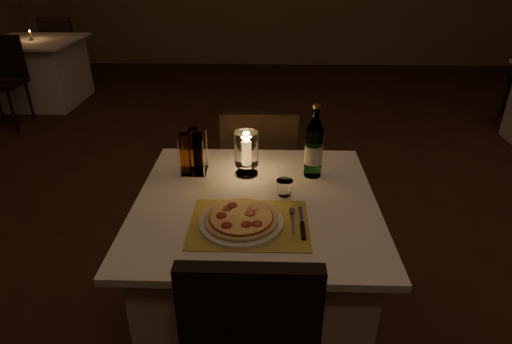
{
  "coord_description": "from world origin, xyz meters",
  "views": [
    {
      "loc": [
        -0.17,
        -1.96,
        1.67
      ],
      "look_at": [
        -0.21,
        -0.42,
        0.86
      ],
      "focal_mm": 30.0,
      "sensor_mm": 36.0,
      "label": 1
    }
  ],
  "objects_px": {
    "main_table": "(256,268)",
    "chair_far": "(259,164)",
    "water_bottle": "(314,148)",
    "neighbor_table_left": "(39,72)",
    "hurricane_candle": "(246,150)",
    "plate": "(241,222)",
    "pizza": "(241,218)",
    "tumbler": "(285,188)"
  },
  "relations": [
    {
      "from": "plate",
      "to": "neighbor_table_left",
      "type": "bearing_deg",
      "value": 125.97
    },
    {
      "from": "plate",
      "to": "water_bottle",
      "type": "bearing_deg",
      "value": 53.26
    },
    {
      "from": "main_table",
      "to": "chair_far",
      "type": "xyz_separation_m",
      "value": [
        -0.0,
        0.71,
        0.18
      ]
    },
    {
      "from": "main_table",
      "to": "plate",
      "type": "distance_m",
      "value": 0.42
    },
    {
      "from": "neighbor_table_left",
      "to": "water_bottle",
      "type": "bearing_deg",
      "value": -47.64
    },
    {
      "from": "tumbler",
      "to": "hurricane_candle",
      "type": "distance_m",
      "value": 0.26
    },
    {
      "from": "pizza",
      "to": "water_bottle",
      "type": "distance_m",
      "value": 0.52
    },
    {
      "from": "chair_far",
      "to": "plate",
      "type": "distance_m",
      "value": 0.92
    },
    {
      "from": "main_table",
      "to": "hurricane_candle",
      "type": "distance_m",
      "value": 0.54
    },
    {
      "from": "water_bottle",
      "to": "neighbor_table_left",
      "type": "distance_m",
      "value": 4.37
    },
    {
      "from": "neighbor_table_left",
      "to": "hurricane_candle",
      "type": "bearing_deg",
      "value": -50.72
    },
    {
      "from": "chair_far",
      "to": "tumbler",
      "type": "xyz_separation_m",
      "value": [
        0.12,
        -0.67,
        0.23
      ]
    },
    {
      "from": "tumbler",
      "to": "neighbor_table_left",
      "type": "relative_size",
      "value": 0.07
    },
    {
      "from": "chair_far",
      "to": "hurricane_candle",
      "type": "height_order",
      "value": "hurricane_candle"
    },
    {
      "from": "chair_far",
      "to": "pizza",
      "type": "bearing_deg",
      "value": -93.22
    },
    {
      "from": "water_bottle",
      "to": "neighbor_table_left",
      "type": "bearing_deg",
      "value": 132.36
    },
    {
      "from": "pizza",
      "to": "neighbor_table_left",
      "type": "bearing_deg",
      "value": 125.97
    },
    {
      "from": "chair_far",
      "to": "plate",
      "type": "relative_size",
      "value": 2.81
    },
    {
      "from": "chair_far",
      "to": "water_bottle",
      "type": "bearing_deg",
      "value": -62.64
    },
    {
      "from": "pizza",
      "to": "main_table",
      "type": "bearing_deg",
      "value": 74.4
    },
    {
      "from": "plate",
      "to": "pizza",
      "type": "height_order",
      "value": "pizza"
    },
    {
      "from": "plate",
      "to": "tumbler",
      "type": "distance_m",
      "value": 0.28
    },
    {
      "from": "main_table",
      "to": "hurricane_candle",
      "type": "xyz_separation_m",
      "value": [
        -0.05,
        0.23,
        0.49
      ]
    },
    {
      "from": "main_table",
      "to": "tumbler",
      "type": "relative_size",
      "value": 14.3
    },
    {
      "from": "tumbler",
      "to": "water_bottle",
      "type": "xyz_separation_m",
      "value": [
        0.13,
        0.18,
        0.1
      ]
    },
    {
      "from": "chair_far",
      "to": "water_bottle",
      "type": "xyz_separation_m",
      "value": [
        0.25,
        -0.49,
        0.33
      ]
    },
    {
      "from": "pizza",
      "to": "neighbor_table_left",
      "type": "distance_m",
      "value": 4.48
    },
    {
      "from": "plate",
      "to": "water_bottle",
      "type": "height_order",
      "value": "water_bottle"
    },
    {
      "from": "chair_far",
      "to": "water_bottle",
      "type": "distance_m",
      "value": 0.64
    },
    {
      "from": "main_table",
      "to": "plate",
      "type": "xyz_separation_m",
      "value": [
        -0.05,
        -0.18,
        0.38
      ]
    },
    {
      "from": "pizza",
      "to": "neighbor_table_left",
      "type": "xyz_separation_m",
      "value": [
        -2.62,
        3.61,
        -0.39
      ]
    },
    {
      "from": "chair_far",
      "to": "neighbor_table_left",
      "type": "distance_m",
      "value": 3.82
    },
    {
      "from": "tumbler",
      "to": "water_bottle",
      "type": "height_order",
      "value": "water_bottle"
    },
    {
      "from": "main_table",
      "to": "chair_far",
      "type": "relative_size",
      "value": 1.11
    },
    {
      "from": "plate",
      "to": "neighbor_table_left",
      "type": "height_order",
      "value": "plate"
    },
    {
      "from": "chair_far",
      "to": "main_table",
      "type": "bearing_deg",
      "value": -90.0
    },
    {
      "from": "main_table",
      "to": "pizza",
      "type": "relative_size",
      "value": 3.57
    },
    {
      "from": "pizza",
      "to": "hurricane_candle",
      "type": "relative_size",
      "value": 1.34
    },
    {
      "from": "tumbler",
      "to": "hurricane_candle",
      "type": "xyz_separation_m",
      "value": [
        -0.17,
        0.18,
        0.09
      ]
    },
    {
      "from": "pizza",
      "to": "water_bottle",
      "type": "xyz_separation_m",
      "value": [
        0.3,
        0.41,
        0.11
      ]
    },
    {
      "from": "chair_far",
      "to": "water_bottle",
      "type": "height_order",
      "value": "water_bottle"
    },
    {
      "from": "tumbler",
      "to": "plate",
      "type": "bearing_deg",
      "value": -127.24
    }
  ]
}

